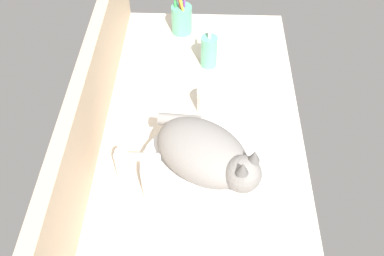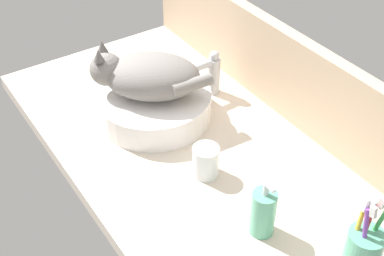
{
  "view_description": "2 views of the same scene",
  "coord_description": "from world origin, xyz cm",
  "px_view_note": "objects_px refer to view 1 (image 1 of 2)",
  "views": [
    {
      "loc": [
        -81.39,
        -1.48,
        94.2
      ],
      "look_at": [
        -5.65,
        1.16,
        8.11
      ],
      "focal_mm": 40.0,
      "sensor_mm": 36.0,
      "label": 1
    },
    {
      "loc": [
        84.76,
        -57.31,
        89.43
      ],
      "look_at": [
        1.42,
        -1.83,
        8.35
      ],
      "focal_mm": 50.0,
      "sensor_mm": 36.0,
      "label": 2
    }
  ],
  "objects_px": {
    "sink_basin": "(201,174)",
    "soap_dispenser": "(209,51)",
    "faucet": "(127,164)",
    "toothbrush_cup": "(182,18)",
    "water_glass": "(208,102)",
    "cat": "(207,154)"
  },
  "relations": [
    {
      "from": "water_glass",
      "to": "sink_basin",
      "type": "bearing_deg",
      "value": 177.14
    },
    {
      "from": "faucet",
      "to": "sink_basin",
      "type": "bearing_deg",
      "value": -89.14
    },
    {
      "from": "sink_basin",
      "to": "cat",
      "type": "bearing_deg",
      "value": -124.98
    },
    {
      "from": "faucet",
      "to": "water_glass",
      "type": "height_order",
      "value": "faucet"
    },
    {
      "from": "sink_basin",
      "to": "faucet",
      "type": "height_order",
      "value": "faucet"
    },
    {
      "from": "cat",
      "to": "faucet",
      "type": "xyz_separation_m",
      "value": [
        0.0,
        0.2,
        -0.06
      ]
    },
    {
      "from": "cat",
      "to": "soap_dispenser",
      "type": "height_order",
      "value": "cat"
    },
    {
      "from": "sink_basin",
      "to": "soap_dispenser",
      "type": "distance_m",
      "value": 0.48
    },
    {
      "from": "faucet",
      "to": "soap_dispenser",
      "type": "height_order",
      "value": "soap_dispenser"
    },
    {
      "from": "cat",
      "to": "toothbrush_cup",
      "type": "height_order",
      "value": "cat"
    },
    {
      "from": "cat",
      "to": "soap_dispenser",
      "type": "distance_m",
      "value": 0.49
    },
    {
      "from": "faucet",
      "to": "water_glass",
      "type": "xyz_separation_m",
      "value": [
        0.27,
        -0.2,
        -0.04
      ]
    },
    {
      "from": "water_glass",
      "to": "toothbrush_cup",
      "type": "bearing_deg",
      "value": 13.93
    },
    {
      "from": "soap_dispenser",
      "to": "sink_basin",
      "type": "bearing_deg",
      "value": 178.24
    },
    {
      "from": "faucet",
      "to": "toothbrush_cup",
      "type": "xyz_separation_m",
      "value": [
        0.66,
        -0.1,
        -0.02
      ]
    },
    {
      "from": "cat",
      "to": "toothbrush_cup",
      "type": "relative_size",
      "value": 1.61
    },
    {
      "from": "toothbrush_cup",
      "to": "water_glass",
      "type": "bearing_deg",
      "value": -166.07
    },
    {
      "from": "sink_basin",
      "to": "soap_dispenser",
      "type": "bearing_deg",
      "value": -1.76
    },
    {
      "from": "faucet",
      "to": "toothbrush_cup",
      "type": "relative_size",
      "value": 0.73
    },
    {
      "from": "water_glass",
      "to": "soap_dispenser",
      "type": "bearing_deg",
      "value": -0.38
    },
    {
      "from": "faucet",
      "to": "toothbrush_cup",
      "type": "height_order",
      "value": "toothbrush_cup"
    },
    {
      "from": "faucet",
      "to": "toothbrush_cup",
      "type": "distance_m",
      "value": 0.67
    }
  ]
}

